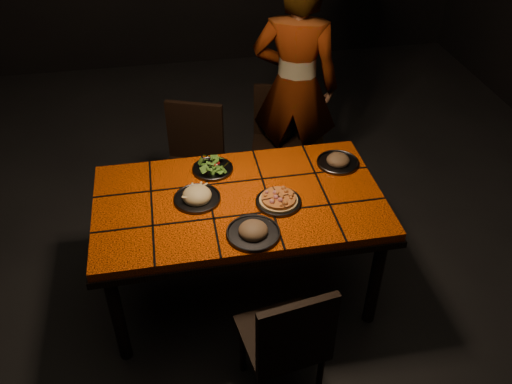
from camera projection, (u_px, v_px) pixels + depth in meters
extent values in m
cube|color=black|center=(241.00, 291.00, 3.48)|extent=(6.00, 7.00, 0.04)
cube|color=#DC4706|center=(239.00, 201.00, 3.03)|extent=(1.60, 0.90, 0.05)
cube|color=black|center=(239.00, 208.00, 3.05)|extent=(1.62, 0.92, 0.04)
cylinder|color=black|center=(118.00, 317.00, 2.88)|extent=(0.07, 0.07, 0.66)
cylinder|color=black|center=(375.00, 281.00, 3.09)|extent=(0.07, 0.07, 0.66)
cylinder|color=black|center=(120.00, 226.00, 3.45)|extent=(0.07, 0.07, 0.66)
cylinder|color=black|center=(337.00, 201.00, 3.66)|extent=(0.07, 0.07, 0.66)
cube|color=black|center=(281.00, 337.00, 2.68)|extent=(0.44, 0.44, 0.04)
cube|color=black|center=(297.00, 335.00, 2.42)|extent=(0.38, 0.10, 0.42)
cylinder|color=black|center=(296.00, 332.00, 2.97)|extent=(0.03, 0.03, 0.39)
cylinder|color=black|center=(243.00, 347.00, 2.89)|extent=(0.03, 0.03, 0.39)
cylinder|color=black|center=(320.00, 379.00, 2.74)|extent=(0.03, 0.03, 0.39)
cube|color=black|center=(191.00, 174.00, 3.74)|extent=(0.51, 0.51, 0.04)
cube|color=black|center=(195.00, 131.00, 3.74)|extent=(0.38, 0.17, 0.43)
cylinder|color=black|center=(165.00, 210.00, 3.78)|extent=(0.03, 0.03, 0.41)
cylinder|color=black|center=(209.00, 216.00, 3.73)|extent=(0.03, 0.03, 0.41)
cylinder|color=black|center=(178.00, 183.00, 4.03)|extent=(0.03, 0.03, 0.41)
cylinder|color=black|center=(220.00, 188.00, 3.98)|extent=(0.03, 0.03, 0.41)
cube|color=black|center=(277.00, 147.00, 4.05)|extent=(0.45, 0.45, 0.04)
cube|color=black|center=(279.00, 110.00, 4.05)|extent=(0.37, 0.13, 0.41)
cylinder|color=black|center=(256.00, 181.00, 4.07)|extent=(0.03, 0.03, 0.38)
cylinder|color=black|center=(296.00, 182.00, 4.06)|extent=(0.03, 0.03, 0.38)
cylinder|color=black|center=(258.00, 158.00, 4.31)|extent=(0.03, 0.03, 0.38)
cylinder|color=black|center=(296.00, 160.00, 4.29)|extent=(0.03, 0.03, 0.38)
imported|color=brown|center=(295.00, 87.00, 3.86)|extent=(0.72, 0.59, 1.69)
cylinder|color=#35353A|center=(278.00, 202.00, 2.97)|extent=(0.25, 0.25, 0.01)
torus|color=#35353A|center=(279.00, 201.00, 2.97)|extent=(0.26, 0.26, 0.01)
cylinder|color=tan|center=(279.00, 200.00, 2.96)|extent=(0.24, 0.24, 0.01)
cylinder|color=#C17431|center=(279.00, 198.00, 2.95)|extent=(0.22, 0.22, 0.02)
cylinder|color=#35353A|center=(197.00, 199.00, 2.99)|extent=(0.26, 0.26, 0.01)
torus|color=#35353A|center=(197.00, 198.00, 2.99)|extent=(0.26, 0.26, 0.01)
ellipsoid|color=#CABC85|center=(197.00, 195.00, 2.98)|extent=(0.16, 0.16, 0.09)
cylinder|color=#35353A|center=(213.00, 169.00, 3.22)|extent=(0.24, 0.24, 0.01)
torus|color=#35353A|center=(213.00, 168.00, 3.21)|extent=(0.24, 0.24, 0.01)
cylinder|color=#35353A|center=(253.00, 233.00, 2.77)|extent=(0.28, 0.28, 0.01)
torus|color=#35353A|center=(253.00, 232.00, 2.77)|extent=(0.28, 0.28, 0.01)
ellipsoid|color=brown|center=(253.00, 229.00, 2.75)|extent=(0.17, 0.17, 0.09)
cylinder|color=#35353A|center=(338.00, 163.00, 3.27)|extent=(0.25, 0.25, 0.01)
torus|color=#35353A|center=(338.00, 162.00, 3.26)|extent=(0.26, 0.26, 0.01)
ellipsoid|color=brown|center=(338.00, 159.00, 3.25)|extent=(0.15, 0.15, 0.08)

